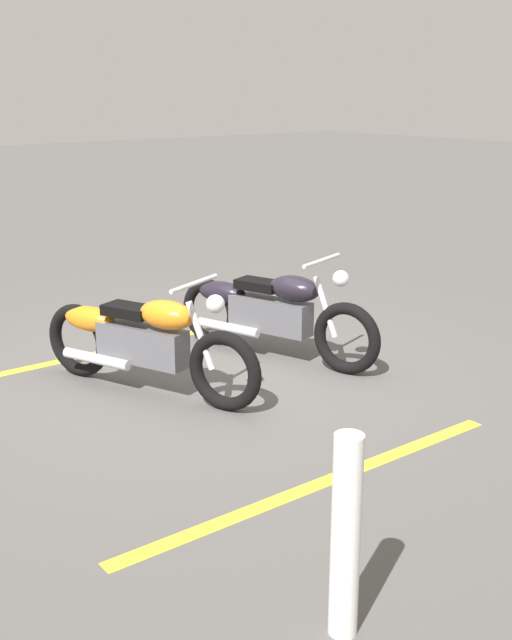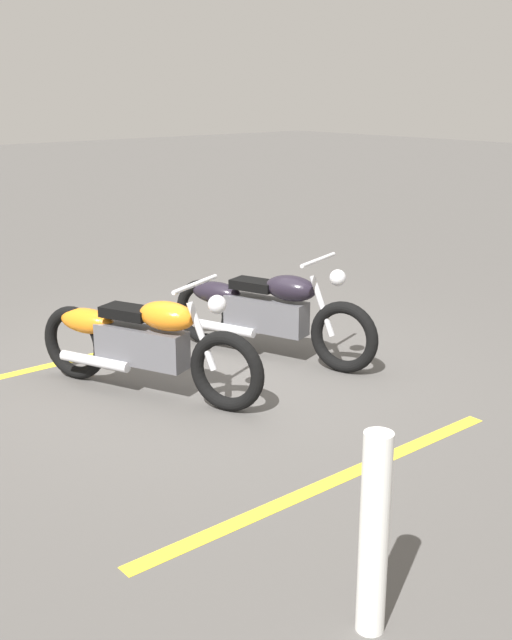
{
  "view_description": "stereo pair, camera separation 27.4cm",
  "coord_description": "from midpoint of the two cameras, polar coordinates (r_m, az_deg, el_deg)",
  "views": [
    {
      "loc": [
        5.62,
        -3.88,
        2.51
      ],
      "look_at": [
        0.71,
        0.0,
        0.65
      ],
      "focal_mm": 43.94,
      "sensor_mm": 36.0,
      "label": 1
    },
    {
      "loc": [
        5.44,
        -4.09,
        2.51
      ],
      "look_at": [
        0.71,
        0.0,
        0.65
      ],
      "focal_mm": 43.94,
      "sensor_mm": 36.0,
      "label": 2
    }
  ],
  "objects": [
    {
      "name": "motorcycle_bright_foreground",
      "position": [
        6.68,
        -7.2,
        -1.42
      ],
      "size": [
        2.12,
        0.94,
        1.04
      ],
      "rotation": [
        0.0,
        0.0,
        0.37
      ],
      "color": "black",
      "rests_on": "ground"
    },
    {
      "name": "bollard_post",
      "position": [
        3.79,
        8.69,
        -15.39
      ],
      "size": [
        0.14,
        0.14,
        1.03
      ],
      "primitive_type": "cylinder",
      "color": "white",
      "rests_on": "ground"
    },
    {
      "name": "parking_stripe_mid",
      "position": [
        5.32,
        6.4,
        -11.68
      ],
      "size": [
        0.18,
        3.2,
        0.01
      ],
      "primitive_type": "cube",
      "rotation": [
        0.0,
        0.0,
        1.55
      ],
      "color": "yellow",
      "rests_on": "ground"
    },
    {
      "name": "parking_stripe_near",
      "position": [
        7.68,
        -12.96,
        -2.93
      ],
      "size": [
        0.18,
        3.2,
        0.01
      ],
      "primitive_type": "cube",
      "rotation": [
        0.0,
        0.0,
        1.55
      ],
      "color": "yellow",
      "rests_on": "ground"
    },
    {
      "name": "ground_plane",
      "position": [
        7.26,
        -2.4,
        -3.67
      ],
      "size": [
        60.0,
        60.0,
        0.0
      ],
      "primitive_type": "plane",
      "color": "#514F4C"
    },
    {
      "name": "motorcycle_dark_foreground",
      "position": [
        7.49,
        2.03,
        0.68
      ],
      "size": [
        2.16,
        0.86,
        1.04
      ],
      "rotation": [
        0.0,
        0.0,
        0.3
      ],
      "color": "black",
      "rests_on": "ground"
    }
  ]
}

